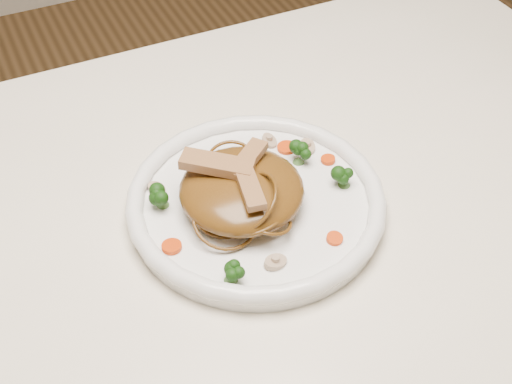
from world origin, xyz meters
name	(u,v)px	position (x,y,z in m)	size (l,w,h in m)	color
table	(235,292)	(0.00, 0.00, 0.65)	(1.20, 0.80, 0.75)	white
plate	(256,206)	(0.04, 0.02, 0.76)	(0.28, 0.28, 0.02)	white
noodle_mound	(242,190)	(0.02, 0.02, 0.79)	(0.14, 0.14, 0.04)	brown
chicken_a	(247,159)	(0.04, 0.04, 0.82)	(0.06, 0.02, 0.01)	#AB7B51
chicken_b	(217,164)	(0.00, 0.04, 0.82)	(0.08, 0.03, 0.01)	#AB7B51
chicken_c	(250,187)	(0.02, 0.00, 0.82)	(0.06, 0.02, 0.01)	#AB7B51
broccoli_0	(299,152)	(0.11, 0.06, 0.78)	(0.03, 0.03, 0.03)	#16400D
broccoli_1	(162,195)	(-0.06, 0.06, 0.78)	(0.03, 0.03, 0.03)	#16400D
broccoli_2	(230,271)	(-0.03, -0.07, 0.78)	(0.02, 0.02, 0.03)	#16400D
broccoli_3	(345,176)	(0.14, 0.00, 0.78)	(0.02, 0.02, 0.03)	#16400D
carrot_0	(286,148)	(0.11, 0.09, 0.77)	(0.02, 0.02, 0.01)	#D73D07
carrot_1	(172,246)	(-0.07, 0.00, 0.77)	(0.02, 0.02, 0.01)	#D73D07
carrot_2	(328,160)	(0.14, 0.05, 0.77)	(0.02, 0.02, 0.01)	#D73D07
carrot_3	(200,168)	(0.00, 0.10, 0.77)	(0.02, 0.02, 0.01)	#D73D07
carrot_4	(335,239)	(0.09, -0.06, 0.77)	(0.02, 0.02, 0.01)	#D73D07
mushroom_0	(275,262)	(0.02, -0.07, 0.77)	(0.03, 0.03, 0.01)	beige
mushroom_1	(307,147)	(0.13, 0.08, 0.77)	(0.03, 0.03, 0.01)	beige
mushroom_2	(157,189)	(-0.05, 0.09, 0.77)	(0.02, 0.02, 0.01)	beige
mushroom_3	(269,141)	(0.10, 0.11, 0.77)	(0.02, 0.02, 0.01)	beige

